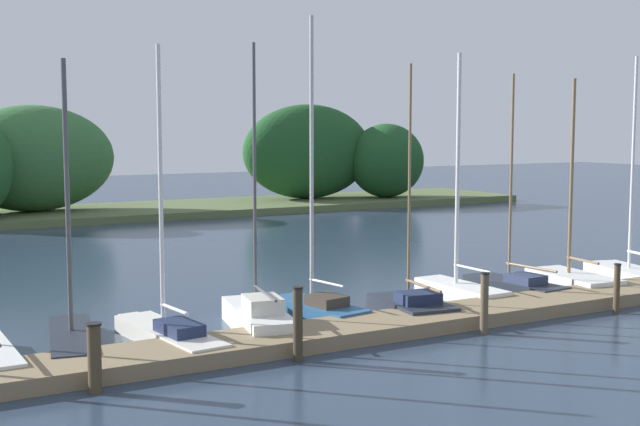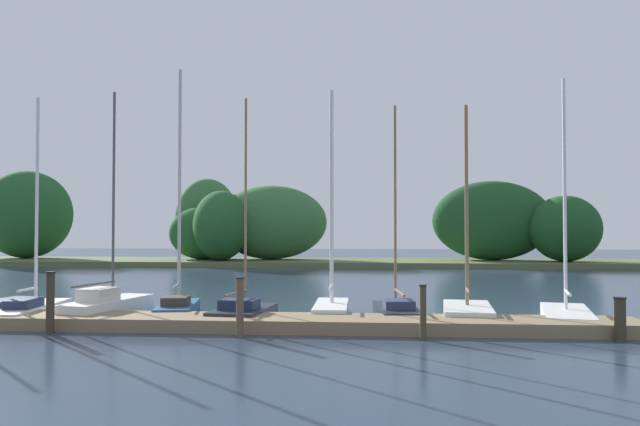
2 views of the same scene
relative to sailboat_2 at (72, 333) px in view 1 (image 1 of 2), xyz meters
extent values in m
cube|color=#847051|center=(6.57, -2.33, -0.16)|extent=(25.53, 1.80, 0.35)
cube|color=#56663D|center=(6.57, 27.57, -0.14)|extent=(56.65, 8.00, 0.40)
ellipsoid|color=#1E4C23|center=(26.37, 26.51, 2.45)|extent=(5.12, 4.26, 4.77)
ellipsoid|color=#1E4C23|center=(21.51, 28.19, 3.06)|extent=(8.97, 4.27, 5.99)
ellipsoid|color=#386B38|center=(4.61, 28.26, 2.94)|extent=(8.74, 4.94, 5.75)
cube|color=#232833|center=(-0.04, -0.19, -0.15)|extent=(1.69, 4.04, 0.38)
cube|color=#232833|center=(0.30, 1.55, -0.17)|extent=(0.71, 1.07, 0.32)
cylinder|color=#4C4C51|center=(0.02, 0.10, 3.10)|extent=(0.11, 0.11, 6.11)
cube|color=silver|center=(1.97, -0.96, -0.14)|extent=(1.41, 4.16, 0.40)
cube|color=silver|center=(1.76, 0.86, -0.16)|extent=(0.64, 1.07, 0.34)
cube|color=#1E2847|center=(2.03, -1.47, 0.19)|extent=(0.85, 1.30, 0.26)
cylinder|color=silver|center=(1.93, -0.66, 3.28)|extent=(0.10, 0.10, 6.43)
cylinder|color=silver|center=(2.00, -1.24, 0.58)|extent=(0.23, 1.30, 0.08)
cube|color=white|center=(4.29, -0.80, -0.04)|extent=(1.75, 3.66, 0.59)
cube|color=white|center=(4.60, 0.76, -0.07)|extent=(0.76, 0.98, 0.50)
cube|color=beige|center=(4.20, -1.23, 0.45)|extent=(1.00, 1.19, 0.38)
cylinder|color=#4C4C51|center=(4.34, -0.54, 3.45)|extent=(0.08, 0.08, 6.39)
cylinder|color=#4C4C51|center=(4.16, -1.42, 0.77)|extent=(0.46, 1.99, 0.07)
cube|color=#285684|center=(6.28, -0.18, -0.13)|extent=(1.56, 3.22, 0.41)
cube|color=#285684|center=(6.04, 1.19, -0.15)|extent=(0.70, 0.86, 0.34)
cube|color=#3D3328|center=(6.34, -0.56, 0.20)|extent=(0.94, 1.05, 0.26)
cylinder|color=#B7B7BC|center=(6.24, 0.05, 3.77)|extent=(0.10, 0.10, 7.40)
cylinder|color=#B7B7BC|center=(6.34, -0.54, 0.66)|extent=(0.29, 1.33, 0.07)
cube|color=#232833|center=(8.55, -1.21, -0.12)|extent=(1.70, 2.81, 0.43)
cube|color=#232833|center=(8.70, -0.02, -0.14)|extent=(0.83, 0.75, 0.37)
cube|color=#1E2847|center=(8.51, -1.54, 0.24)|extent=(1.12, 0.92, 0.28)
cylinder|color=#7F6647|center=(8.58, -1.01, 3.19)|extent=(0.07, 0.07, 6.18)
cylinder|color=#7F6647|center=(8.48, -1.80, 0.59)|extent=(0.30, 1.77, 0.08)
cube|color=white|center=(11.07, -0.14, -0.11)|extent=(1.04, 3.21, 0.46)
cube|color=white|center=(11.05, 1.30, -0.13)|extent=(0.56, 0.81, 0.39)
cylinder|color=silver|center=(11.07, 0.10, 3.43)|extent=(0.12, 0.12, 6.62)
cylinder|color=silver|center=(11.08, -0.59, 0.65)|extent=(0.09, 1.53, 0.07)
cube|color=#232833|center=(13.05, -0.21, -0.14)|extent=(1.44, 3.35, 0.39)
cube|color=#232833|center=(12.92, 1.25, -0.16)|extent=(0.70, 0.87, 0.33)
cube|color=#2D3856|center=(13.09, -0.62, 0.17)|extent=(0.95, 1.05, 0.25)
cylinder|color=#7F6647|center=(13.03, 0.03, 3.13)|extent=(0.08, 0.08, 6.16)
cylinder|color=#7F6647|center=(13.11, -0.82, 0.54)|extent=(0.25, 1.90, 0.08)
cube|color=white|center=(15.10, -0.58, -0.10)|extent=(1.69, 3.23, 0.48)
cube|color=white|center=(15.26, 0.81, -0.12)|extent=(0.83, 0.85, 0.41)
cylinder|color=#7F6647|center=(15.13, -0.35, 3.12)|extent=(0.11, 0.11, 5.97)
cylinder|color=#7F6647|center=(15.06, -0.97, 0.62)|extent=(0.24, 1.38, 0.08)
cube|color=white|center=(17.97, -0.45, -0.16)|extent=(2.10, 3.96, 0.36)
cube|color=white|center=(18.35, 1.20, -0.17)|extent=(0.91, 1.08, 0.31)
cylinder|color=silver|center=(18.04, -0.18, 3.46)|extent=(0.10, 0.10, 6.87)
cylinder|color=#4C3D28|center=(-0.39, -3.52, 0.31)|extent=(0.26, 0.26, 1.30)
cylinder|color=black|center=(-0.39, -3.52, 0.98)|extent=(0.30, 0.30, 0.04)
cylinder|color=#3D3323|center=(3.94, -3.50, 0.45)|extent=(0.21, 0.21, 1.58)
cylinder|color=black|center=(3.94, -3.50, 1.26)|extent=(0.24, 0.24, 0.04)
cylinder|color=brown|center=(8.97, -3.60, 0.40)|extent=(0.19, 0.19, 1.47)
cylinder|color=black|center=(8.97, -3.60, 1.15)|extent=(0.22, 0.22, 0.04)
cylinder|color=#4C3D28|center=(13.54, -3.61, 0.32)|extent=(0.17, 0.17, 1.32)
cylinder|color=black|center=(13.54, -3.61, 1.00)|extent=(0.19, 0.19, 0.04)
camera|label=1|loc=(-4.31, -19.07, 4.66)|focal=47.44mm
camera|label=2|loc=(12.21, -18.84, 2.38)|focal=34.31mm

